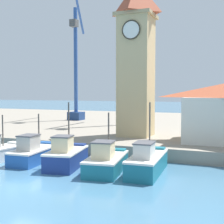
{
  "coord_description": "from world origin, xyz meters",
  "views": [
    {
      "loc": [
        10.86,
        -13.77,
        5.22
      ],
      "look_at": [
        0.94,
        10.89,
        3.5
      ],
      "focal_mm": 50.0,
      "sensor_mm": 36.0,
      "label": 1
    }
  ],
  "objects_px": {
    "fishing_boat_left_inner": "(66,156)",
    "port_crane_far": "(135,64)",
    "clock_tower": "(136,55)",
    "port_crane_near": "(76,75)",
    "fishing_boat_left_outer": "(34,153)",
    "fishing_boat_center": "(147,162)",
    "fishing_boat_mid_left": "(106,161)"
  },
  "relations": [
    {
      "from": "fishing_boat_left_outer",
      "to": "fishing_boat_mid_left",
      "type": "distance_m",
      "value": 6.17
    },
    {
      "from": "fishing_boat_left_inner",
      "to": "fishing_boat_mid_left",
      "type": "height_order",
      "value": "fishing_boat_left_inner"
    },
    {
      "from": "fishing_boat_left_outer",
      "to": "fishing_boat_left_inner",
      "type": "relative_size",
      "value": 1.1
    },
    {
      "from": "fishing_boat_left_outer",
      "to": "port_crane_far",
      "type": "height_order",
      "value": "port_crane_far"
    },
    {
      "from": "port_crane_near",
      "to": "fishing_boat_mid_left",
      "type": "bearing_deg",
      "value": -57.58
    },
    {
      "from": "fishing_boat_mid_left",
      "to": "fishing_boat_center",
      "type": "height_order",
      "value": "fishing_boat_center"
    },
    {
      "from": "fishing_boat_center",
      "to": "fishing_boat_mid_left",
      "type": "bearing_deg",
      "value": -165.23
    },
    {
      "from": "clock_tower",
      "to": "port_crane_far",
      "type": "bearing_deg",
      "value": 108.58
    },
    {
      "from": "fishing_boat_center",
      "to": "clock_tower",
      "type": "distance_m",
      "value": 12.86
    },
    {
      "from": "fishing_boat_mid_left",
      "to": "port_crane_far",
      "type": "xyz_separation_m",
      "value": [
        -4.6,
        20.25,
        8.05
      ]
    },
    {
      "from": "fishing_boat_left_inner",
      "to": "fishing_boat_left_outer",
      "type": "bearing_deg",
      "value": 169.05
    },
    {
      "from": "fishing_boat_left_inner",
      "to": "fishing_boat_center",
      "type": "bearing_deg",
      "value": 5.52
    },
    {
      "from": "port_crane_near",
      "to": "clock_tower",
      "type": "bearing_deg",
      "value": -44.1
    },
    {
      "from": "fishing_boat_center",
      "to": "port_crane_near",
      "type": "bearing_deg",
      "value": 127.52
    },
    {
      "from": "fishing_boat_center",
      "to": "clock_tower",
      "type": "height_order",
      "value": "clock_tower"
    },
    {
      "from": "port_crane_far",
      "to": "fishing_boat_left_outer",
      "type": "bearing_deg",
      "value": -94.47
    },
    {
      "from": "fishing_boat_mid_left",
      "to": "port_crane_near",
      "type": "xyz_separation_m",
      "value": [
        -14.72,
        23.18,
        6.99
      ]
    },
    {
      "from": "clock_tower",
      "to": "port_crane_near",
      "type": "bearing_deg",
      "value": 135.9
    },
    {
      "from": "fishing_boat_left_inner",
      "to": "fishing_boat_center",
      "type": "height_order",
      "value": "fishing_boat_center"
    },
    {
      "from": "port_crane_near",
      "to": "fishing_boat_left_outer",
      "type": "bearing_deg",
      "value": -69.05
    },
    {
      "from": "fishing_boat_mid_left",
      "to": "fishing_boat_center",
      "type": "xyz_separation_m",
      "value": [
        2.56,
        0.67,
        0.04
      ]
    },
    {
      "from": "fishing_boat_left_outer",
      "to": "fishing_boat_mid_left",
      "type": "bearing_deg",
      "value": -6.76
    },
    {
      "from": "fishing_boat_left_inner",
      "to": "fishing_boat_mid_left",
      "type": "bearing_deg",
      "value": -2.48
    },
    {
      "from": "fishing_boat_left_outer",
      "to": "fishing_boat_center",
      "type": "distance_m",
      "value": 8.68
    },
    {
      "from": "fishing_boat_center",
      "to": "port_crane_near",
      "type": "distance_m",
      "value": 29.21
    },
    {
      "from": "port_crane_near",
      "to": "port_crane_far",
      "type": "bearing_deg",
      "value": -16.14
    },
    {
      "from": "fishing_boat_left_outer",
      "to": "port_crane_far",
      "type": "distance_m",
      "value": 21.17
    },
    {
      "from": "clock_tower",
      "to": "port_crane_far",
      "type": "distance_m",
      "value": 10.76
    },
    {
      "from": "fishing_boat_left_outer",
      "to": "fishing_boat_center",
      "type": "bearing_deg",
      "value": -0.34
    },
    {
      "from": "fishing_boat_center",
      "to": "port_crane_far",
      "type": "distance_m",
      "value": 22.33
    },
    {
      "from": "fishing_boat_left_inner",
      "to": "port_crane_far",
      "type": "xyz_separation_m",
      "value": [
        -1.54,
        20.11,
        7.97
      ]
    },
    {
      "from": "fishing_boat_left_outer",
      "to": "fishing_boat_center",
      "type": "height_order",
      "value": "fishing_boat_center"
    }
  ]
}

